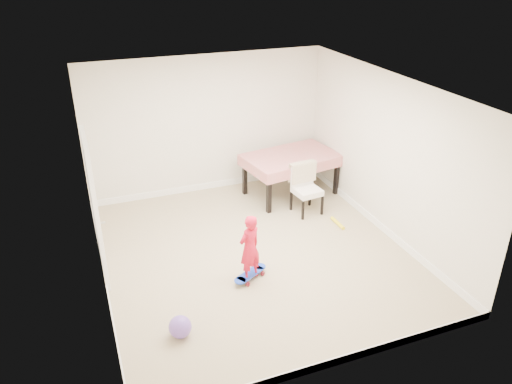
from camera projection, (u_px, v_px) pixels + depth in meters
name	position (u px, v px, depth m)	size (l,w,h in m)	color
ground	(255.00, 253.00, 7.74)	(5.00, 5.00, 0.00)	tan
ceiling	(254.00, 89.00, 6.60)	(4.50, 5.00, 0.04)	white
wall_back	(207.00, 125.00, 9.24)	(4.50, 0.04, 2.60)	silver
wall_front	(341.00, 271.00, 5.09)	(4.50, 0.04, 2.60)	silver
wall_left	(94.00, 203.00, 6.45)	(0.04, 5.00, 2.60)	silver
wall_right	(386.00, 156.00, 7.88)	(0.04, 5.00, 2.60)	silver
door	(95.00, 211.00, 6.82)	(0.10, 0.94, 2.11)	white
baseboard_back	(210.00, 185.00, 9.80)	(4.50, 0.02, 0.12)	white
baseboard_front	(333.00, 362.00, 5.63)	(4.50, 0.02, 0.12)	white
baseboard_left	(106.00, 281.00, 6.99)	(0.02, 5.00, 0.12)	white
baseboard_right	(378.00, 224.00, 8.43)	(0.02, 5.00, 0.12)	white
dining_table	(291.00, 175.00, 9.44)	(1.70, 1.07, 0.80)	#BF0D0A
dining_chair	(307.00, 189.00, 8.74)	(0.49, 0.57, 0.90)	beige
skateboard	(250.00, 276.00, 7.13)	(0.61, 0.22, 0.09)	blue
child	(250.00, 250.00, 6.91)	(0.36, 0.24, 1.00)	red
balloon	(180.00, 327.00, 6.03)	(0.28, 0.28, 0.28)	#734FBF
foam_toy	(338.00, 223.00, 8.53)	(0.06, 0.06, 0.40)	yellow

